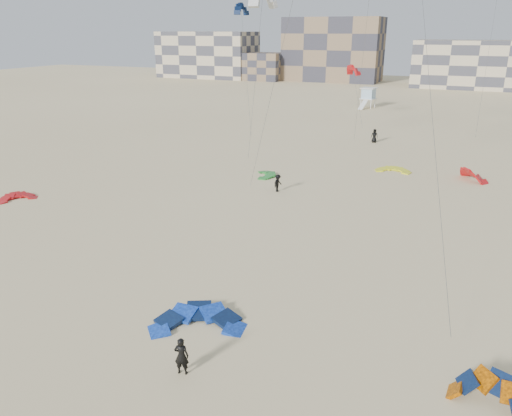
% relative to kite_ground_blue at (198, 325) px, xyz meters
% --- Properties ---
extents(ground, '(320.00, 320.00, 0.00)m').
position_rel_kite_ground_blue_xyz_m(ground, '(1.80, -1.98, 0.00)').
color(ground, beige).
rests_on(ground, ground).
extents(kite_ground_blue, '(6.06, 6.17, 1.96)m').
position_rel_kite_ground_blue_xyz_m(kite_ground_blue, '(0.00, 0.00, 0.00)').
color(kite_ground_blue, blue).
rests_on(kite_ground_blue, ground).
extents(kite_ground_orange, '(4.41, 4.43, 3.40)m').
position_rel_kite_ground_blue_xyz_m(kite_ground_orange, '(14.00, -0.63, 0.00)').
color(kite_ground_orange, '#FF7400').
rests_on(kite_ground_orange, ground).
extents(kite_ground_red, '(4.41, 4.35, 1.52)m').
position_rel_kite_ground_blue_xyz_m(kite_ground_red, '(-25.22, 11.49, 0.00)').
color(kite_ground_red, '#C40025').
rests_on(kite_ground_red, ground).
extents(kite_ground_green, '(3.93, 3.82, 0.89)m').
position_rel_kite_ground_blue_xyz_m(kite_ground_green, '(-7.37, 27.54, 0.00)').
color(kite_ground_green, green).
rests_on(kite_ground_green, ground).
extents(kite_ground_red_far, '(4.91, 4.89, 3.56)m').
position_rel_kite_ground_blue_xyz_m(kite_ground_red_far, '(12.77, 34.44, 0.00)').
color(kite_ground_red_far, '#C40025').
rests_on(kite_ground_red_far, ground).
extents(kite_ground_yellow, '(3.48, 3.67, 0.89)m').
position_rel_kite_ground_blue_xyz_m(kite_ground_yellow, '(4.74, 34.64, 0.00)').
color(kite_ground_yellow, '#F1FF14').
rests_on(kite_ground_yellow, ground).
extents(kitesurfer_main, '(0.75, 0.58, 1.82)m').
position_rel_kite_ground_blue_xyz_m(kitesurfer_main, '(1.28, -3.66, 0.91)').
color(kitesurfer_main, black).
rests_on(kitesurfer_main, ground).
extents(kitesurfer_c, '(0.84, 1.18, 1.66)m').
position_rel_kite_ground_blue_xyz_m(kitesurfer_c, '(-4.26, 22.98, 0.83)').
color(kitesurfer_c, black).
rests_on(kitesurfer_c, ground).
extents(kitesurfer_e, '(1.01, 0.77, 1.85)m').
position_rel_kite_ground_blue_xyz_m(kitesurfer_e, '(0.06, 48.69, 0.92)').
color(kitesurfer_e, black).
rests_on(kitesurfer_e, ground).
extents(kite_fly_grey, '(4.68, 4.55, 17.95)m').
position_rel_kite_ground_blue_xyz_m(kite_fly_grey, '(-9.50, 31.63, 17.38)').
color(kite_fly_grey, silver).
rests_on(kite_fly_grey, ground).
extents(kite_fly_navy, '(7.07, 10.67, 17.19)m').
position_rel_kite_ground_blue_xyz_m(kite_fly_navy, '(-20.68, 50.78, 17.16)').
color(kite_fly_navy, '#0A1E48').
rests_on(kite_fly_navy, ground).
extents(kite_fly_red, '(6.72, 13.62, 8.56)m').
position_rel_kite_ground_blue_xyz_m(kite_fly_red, '(-6.96, 64.69, 8.14)').
color(kite_fly_red, '#C40025').
rests_on(kite_fly_red, ground).
extents(lifeguard_tower_far, '(3.21, 5.57, 3.89)m').
position_rel_kite_ground_blue_xyz_m(lifeguard_tower_far, '(-7.17, 80.65, 1.93)').
color(lifeguard_tower_far, white).
rests_on(lifeguard_tower_far, ground).
extents(condo_west_a, '(30.00, 15.00, 14.00)m').
position_rel_kite_ground_blue_xyz_m(condo_west_a, '(-68.20, 128.02, 7.00)').
color(condo_west_a, beige).
rests_on(condo_west_a, ground).
extents(condo_west_b, '(28.00, 14.00, 18.00)m').
position_rel_kite_ground_blue_xyz_m(condo_west_b, '(-28.20, 132.02, 9.00)').
color(condo_west_b, '#836A4F').
rests_on(condo_west_b, ground).
extents(condo_mid, '(32.00, 16.00, 12.00)m').
position_rel_kite_ground_blue_xyz_m(condo_mid, '(11.80, 128.02, 6.00)').
color(condo_mid, beige).
rests_on(condo_mid, ground).
extents(condo_fill_left, '(12.00, 10.00, 8.00)m').
position_rel_kite_ground_blue_xyz_m(condo_fill_left, '(-48.20, 126.02, 4.00)').
color(condo_fill_left, '#836A4F').
rests_on(condo_fill_left, ground).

